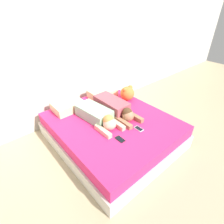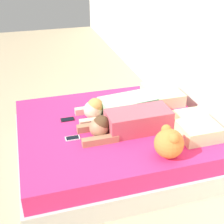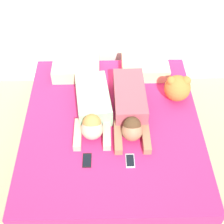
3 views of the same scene
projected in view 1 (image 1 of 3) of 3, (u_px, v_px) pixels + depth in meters
The scene contains 10 objects.
ground_plane at pixel (112, 139), 3.10m from camera, with size 12.00×12.00×0.00m, color tan.
wall_back at pixel (70, 52), 3.12m from camera, with size 12.00×0.06×2.60m.
bed at pixel (112, 130), 2.98m from camera, with size 1.77×2.00×0.43m.
pillow_head_left at pixel (68, 106), 3.09m from camera, with size 0.51×0.38×0.15m.
pillow_head_right at pixel (102, 93), 3.51m from camera, with size 0.51×0.38×0.15m.
person_left at pixel (99, 116), 2.78m from camera, with size 0.39×0.89×0.23m.
person_right at pixel (115, 108), 2.98m from camera, with size 0.33×0.94×0.22m.
cell_phone_left at pixel (120, 139), 2.46m from camera, with size 0.08×0.14×0.01m.
cell_phone_right at pixel (139, 129), 2.65m from camera, with size 0.08×0.14×0.01m.
plush_toy at pixel (127, 93), 3.36m from camera, with size 0.27×0.27×0.28m.
Camera 1 is at (-1.52, -1.77, 2.09)m, focal length 28.00 mm.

